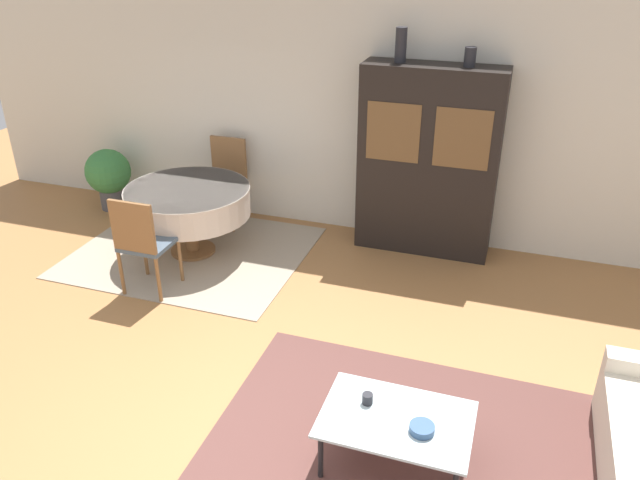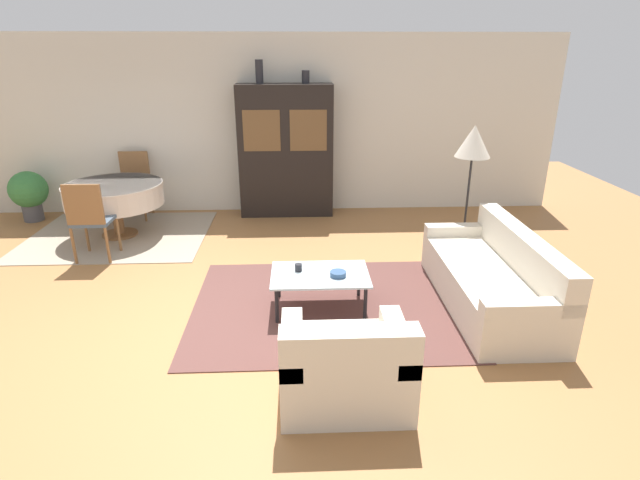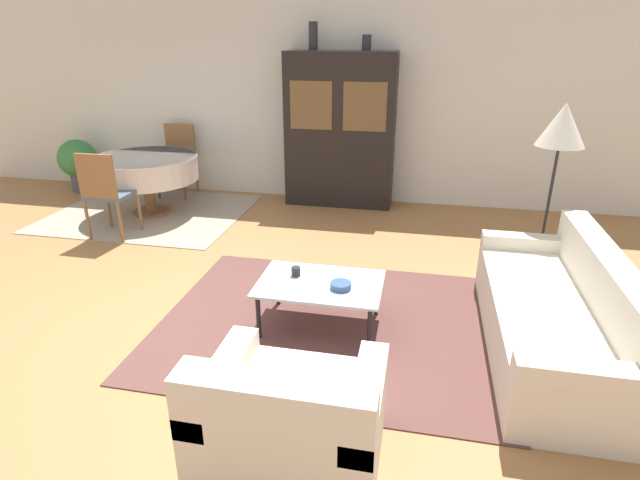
# 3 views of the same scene
# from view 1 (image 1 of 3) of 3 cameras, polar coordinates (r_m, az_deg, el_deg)

# --- Properties ---
(ground_plane) EXTENTS (14.00, 14.00, 0.00)m
(ground_plane) POSITION_cam_1_polar(r_m,az_deg,el_deg) (4.57, -8.40, -18.12)
(ground_plane) COLOR #9E6B3D
(wall_back) EXTENTS (10.00, 0.06, 2.70)m
(wall_back) POSITION_cam_1_polar(r_m,az_deg,el_deg) (6.90, 4.39, 11.25)
(wall_back) COLOR beige
(wall_back) RESTS_ON ground_plane
(area_rug) EXTENTS (2.72, 2.16, 0.01)m
(area_rug) POSITION_cam_1_polar(r_m,az_deg,el_deg) (4.47, 7.82, -19.29)
(area_rug) COLOR brown
(area_rug) RESTS_ON ground_plane
(dining_rug) EXTENTS (2.43, 2.02, 0.01)m
(dining_rug) POSITION_cam_1_polar(r_m,az_deg,el_deg) (6.96, -11.64, -1.06)
(dining_rug) COLOR gray
(dining_rug) RESTS_ON ground_plane
(coffee_table) EXTENTS (0.97, 0.65, 0.38)m
(coffee_table) POSITION_cam_1_polar(r_m,az_deg,el_deg) (4.19, 6.97, -16.22)
(coffee_table) COLOR black
(coffee_table) RESTS_ON area_rug
(display_cabinet) EXTENTS (1.43, 0.43, 1.99)m
(display_cabinet) POSITION_cam_1_polar(r_m,az_deg,el_deg) (6.63, 9.85, 7.05)
(display_cabinet) COLOR black
(display_cabinet) RESTS_ON ground_plane
(dining_table) EXTENTS (1.31, 1.31, 0.74)m
(dining_table) POSITION_cam_1_polar(r_m,az_deg,el_deg) (6.71, -11.96, 3.47)
(dining_table) COLOR brown
(dining_table) RESTS_ON dining_rug
(dining_chair_near) EXTENTS (0.44, 0.44, 0.99)m
(dining_chair_near) POSITION_cam_1_polar(r_m,az_deg,el_deg) (6.06, -15.96, 0.02)
(dining_chair_near) COLOR brown
(dining_chair_near) RESTS_ON dining_rug
(dining_chair_far) EXTENTS (0.44, 0.44, 0.99)m
(dining_chair_far) POSITION_cam_1_polar(r_m,az_deg,el_deg) (7.43, -8.63, 5.86)
(dining_chair_far) COLOR brown
(dining_chair_far) RESTS_ON dining_rug
(cup) EXTENTS (0.07, 0.07, 0.07)m
(cup) POSITION_cam_1_polar(r_m,az_deg,el_deg) (4.23, 4.36, -14.27)
(cup) COLOR #232328
(cup) RESTS_ON coffee_table
(bowl) EXTENTS (0.16, 0.16, 0.05)m
(bowl) POSITION_cam_1_polar(r_m,az_deg,el_deg) (4.09, 9.30, -16.65)
(bowl) COLOR #33517A
(bowl) RESTS_ON coffee_table
(vase_tall) EXTENTS (0.11, 0.11, 0.33)m
(vase_tall) POSITION_cam_1_polar(r_m,az_deg,el_deg) (6.40, 7.41, 17.27)
(vase_tall) COLOR #232328
(vase_tall) RESTS_ON display_cabinet
(vase_short) EXTENTS (0.11, 0.11, 0.18)m
(vase_short) POSITION_cam_1_polar(r_m,az_deg,el_deg) (6.31, 13.56, 15.96)
(vase_short) COLOR #232328
(vase_short) RESTS_ON display_cabinet
(potted_plant) EXTENTS (0.55, 0.55, 0.76)m
(potted_plant) POSITION_cam_1_polar(r_m,az_deg,el_deg) (8.15, -18.78, 5.69)
(potted_plant) COLOR #4C4C51
(potted_plant) RESTS_ON ground_plane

